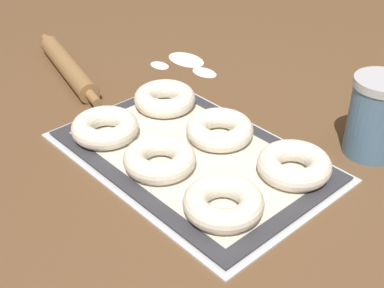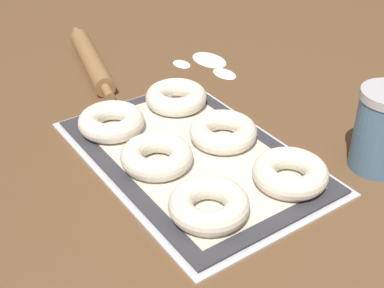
{
  "view_description": "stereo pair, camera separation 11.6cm",
  "coord_description": "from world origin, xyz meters",
  "px_view_note": "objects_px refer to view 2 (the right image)",
  "views": [
    {
      "loc": [
        0.62,
        -0.56,
        0.6
      ],
      "look_at": [
        -0.01,
        0.02,
        0.03
      ],
      "focal_mm": 50.0,
      "sensor_mm": 36.0,
      "label": 1
    },
    {
      "loc": [
        0.69,
        -0.47,
        0.6
      ],
      "look_at": [
        -0.01,
        0.02,
        0.03
      ],
      "focal_mm": 50.0,
      "sensor_mm": 36.0,
      "label": 2
    }
  ],
  "objects_px": {
    "bagel_front_right": "(209,205)",
    "bagel_back_center": "(223,132)",
    "bagel_front_center": "(157,156)",
    "bagel_back_left": "(176,97)",
    "baking_tray": "(192,156)",
    "rolling_pin": "(91,60)",
    "bagel_back_right": "(290,173)",
    "flour_canister": "(383,130)",
    "bagel_front_left": "(111,121)"
  },
  "relations": [
    {
      "from": "bagel_front_right",
      "to": "bagel_back_center",
      "type": "xyz_separation_m",
      "value": [
        -0.16,
        0.16,
        0.0
      ]
    },
    {
      "from": "bagel_front_center",
      "to": "bagel_back_left",
      "type": "relative_size",
      "value": 1.0
    },
    {
      "from": "baking_tray",
      "to": "bagel_front_center",
      "type": "xyz_separation_m",
      "value": [
        -0.0,
        -0.08,
        0.03
      ]
    },
    {
      "from": "bagel_back_center",
      "to": "rolling_pin",
      "type": "distance_m",
      "value": 0.47
    },
    {
      "from": "baking_tray",
      "to": "bagel_back_right",
      "type": "height_order",
      "value": "bagel_back_right"
    },
    {
      "from": "bagel_back_left",
      "to": "bagel_back_center",
      "type": "distance_m",
      "value": 0.17
    },
    {
      "from": "bagel_front_center",
      "to": "rolling_pin",
      "type": "distance_m",
      "value": 0.47
    },
    {
      "from": "baking_tray",
      "to": "bagel_back_left",
      "type": "bearing_deg",
      "value": 155.94
    },
    {
      "from": "bagel_back_center",
      "to": "bagel_back_right",
      "type": "distance_m",
      "value": 0.18
    },
    {
      "from": "baking_tray",
      "to": "rolling_pin",
      "type": "relative_size",
      "value": 1.3
    },
    {
      "from": "bagel_front_right",
      "to": "rolling_pin",
      "type": "distance_m",
      "value": 0.64
    },
    {
      "from": "baking_tray",
      "to": "bagel_front_right",
      "type": "height_order",
      "value": "bagel_front_right"
    },
    {
      "from": "bagel_back_left",
      "to": "rolling_pin",
      "type": "xyz_separation_m",
      "value": [
        -0.3,
        -0.06,
        -0.01
      ]
    },
    {
      "from": "baking_tray",
      "to": "flour_canister",
      "type": "bearing_deg",
      "value": 51.03
    },
    {
      "from": "baking_tray",
      "to": "bagel_front_left",
      "type": "height_order",
      "value": "bagel_front_left"
    },
    {
      "from": "bagel_back_right",
      "to": "flour_canister",
      "type": "xyz_separation_m",
      "value": [
        0.05,
        0.18,
        0.05
      ]
    },
    {
      "from": "bagel_front_center",
      "to": "flour_canister",
      "type": "relative_size",
      "value": 0.84
    },
    {
      "from": "baking_tray",
      "to": "flour_canister",
      "type": "xyz_separation_m",
      "value": [
        0.22,
        0.27,
        0.08
      ]
    },
    {
      "from": "bagel_back_right",
      "to": "bagel_back_center",
      "type": "bearing_deg",
      "value": -175.18
    },
    {
      "from": "bagel_back_left",
      "to": "bagel_back_right",
      "type": "height_order",
      "value": "same"
    },
    {
      "from": "baking_tray",
      "to": "rolling_pin",
      "type": "bearing_deg",
      "value": 178.37
    },
    {
      "from": "bagel_front_right",
      "to": "flour_canister",
      "type": "distance_m",
      "value": 0.36
    },
    {
      "from": "bagel_front_left",
      "to": "bagel_front_right",
      "type": "height_order",
      "value": "same"
    },
    {
      "from": "baking_tray",
      "to": "rolling_pin",
      "type": "height_order",
      "value": "rolling_pin"
    },
    {
      "from": "baking_tray",
      "to": "bagel_back_center",
      "type": "xyz_separation_m",
      "value": [
        -0.0,
        0.08,
        0.03
      ]
    },
    {
      "from": "bagel_front_right",
      "to": "bagel_front_left",
      "type": "bearing_deg",
      "value": -178.31
    },
    {
      "from": "bagel_front_right",
      "to": "rolling_pin",
      "type": "xyz_separation_m",
      "value": [
        -0.63,
        0.09,
        -0.01
      ]
    },
    {
      "from": "bagel_front_center",
      "to": "rolling_pin",
      "type": "xyz_separation_m",
      "value": [
        -0.47,
        0.09,
        -0.01
      ]
    },
    {
      "from": "baking_tray",
      "to": "rolling_pin",
      "type": "distance_m",
      "value": 0.47
    },
    {
      "from": "flour_canister",
      "to": "bagel_back_center",
      "type": "bearing_deg",
      "value": -138.42
    },
    {
      "from": "bagel_front_right",
      "to": "baking_tray",
      "type": "bearing_deg",
      "value": 154.13
    },
    {
      "from": "flour_canister",
      "to": "baking_tray",
      "type": "bearing_deg",
      "value": -128.97
    },
    {
      "from": "bagel_back_center",
      "to": "bagel_back_right",
      "type": "relative_size",
      "value": 1.0
    },
    {
      "from": "bagel_back_left",
      "to": "flour_canister",
      "type": "relative_size",
      "value": 0.84
    },
    {
      "from": "bagel_back_center",
      "to": "bagel_back_right",
      "type": "height_order",
      "value": "same"
    },
    {
      "from": "bagel_back_right",
      "to": "rolling_pin",
      "type": "xyz_separation_m",
      "value": [
        -0.65,
        -0.08,
        -0.01
      ]
    },
    {
      "from": "bagel_back_center",
      "to": "rolling_pin",
      "type": "relative_size",
      "value": 0.33
    },
    {
      "from": "bagel_front_center",
      "to": "flour_canister",
      "type": "distance_m",
      "value": 0.42
    },
    {
      "from": "bagel_back_center",
      "to": "bagel_front_left",
      "type": "bearing_deg",
      "value": -134.44
    },
    {
      "from": "bagel_back_center",
      "to": "bagel_back_right",
      "type": "bearing_deg",
      "value": 4.82
    },
    {
      "from": "bagel_back_left",
      "to": "flour_canister",
      "type": "xyz_separation_m",
      "value": [
        0.39,
        0.2,
        0.05
      ]
    },
    {
      "from": "bagel_front_center",
      "to": "rolling_pin",
      "type": "height_order",
      "value": "bagel_front_center"
    },
    {
      "from": "baking_tray",
      "to": "bagel_front_right",
      "type": "bearing_deg",
      "value": -25.87
    },
    {
      "from": "bagel_front_center",
      "to": "bagel_front_right",
      "type": "bearing_deg",
      "value": -0.85
    },
    {
      "from": "bagel_back_center",
      "to": "rolling_pin",
      "type": "height_order",
      "value": "bagel_back_center"
    },
    {
      "from": "bagel_front_right",
      "to": "bagel_back_right",
      "type": "bearing_deg",
      "value": 85.94
    },
    {
      "from": "rolling_pin",
      "to": "bagel_front_left",
      "type": "bearing_deg",
      "value": -18.4
    },
    {
      "from": "bagel_front_center",
      "to": "rolling_pin",
      "type": "relative_size",
      "value": 0.33
    },
    {
      "from": "bagel_front_right",
      "to": "bagel_back_right",
      "type": "xyz_separation_m",
      "value": [
        0.01,
        0.17,
        0.0
      ]
    },
    {
      "from": "bagel_back_left",
      "to": "rolling_pin",
      "type": "relative_size",
      "value": 0.33
    }
  ]
}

